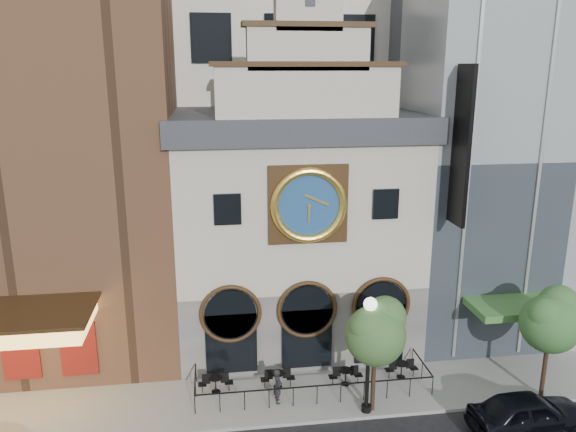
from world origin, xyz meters
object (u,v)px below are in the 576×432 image
(car_right, at_px, (529,413))
(bistro_0, at_px, (216,383))
(bistro_1, at_px, (278,378))
(bistro_2, at_px, (346,375))
(pedestrian, at_px, (278,386))
(bistro_3, at_px, (401,369))
(tree_right, at_px, (551,319))
(lamppost, at_px, (369,342))
(tree_left, at_px, (376,330))

(car_right, bearing_deg, bistro_0, 67.50)
(bistro_1, height_order, bistro_2, same)
(pedestrian, bearing_deg, bistro_2, -75.98)
(bistro_3, bearing_deg, car_right, -49.02)
(bistro_2, distance_m, tree_right, 9.43)
(bistro_1, distance_m, bistro_2, 3.16)
(bistro_1, xyz_separation_m, car_right, (9.81, -4.42, 0.24))
(bistro_2, relative_size, pedestrian, 0.98)
(bistro_0, relative_size, car_right, 0.32)
(car_right, height_order, pedestrian, pedestrian)
(car_right, xyz_separation_m, tree_right, (1.90, 2.10, 3.10))
(pedestrian, xyz_separation_m, lamppost, (3.70, -1.19, 2.46))
(car_right, xyz_separation_m, tree_left, (-5.92, 2.18, 3.03))
(bistro_2, height_order, tree_right, tree_right)
(bistro_3, height_order, lamppost, lamppost)
(bistro_0, distance_m, pedestrian, 2.97)
(bistro_2, height_order, lamppost, lamppost)
(bistro_0, distance_m, bistro_1, 2.85)
(bistro_1, relative_size, tree_right, 0.30)
(bistro_0, xyz_separation_m, car_right, (12.66, -4.42, 0.24))
(tree_left, bearing_deg, bistro_1, 150.04)
(bistro_2, bearing_deg, tree_right, -14.02)
(pedestrian, xyz_separation_m, tree_right, (11.85, -1.15, 3.00))
(bistro_2, distance_m, lamppost, 3.57)
(bistro_3, distance_m, lamppost, 4.39)
(car_right, height_order, tree_right, tree_right)
(bistro_0, bearing_deg, lamppost, -20.20)
(bistro_1, relative_size, pedestrian, 0.98)
(bistro_3, height_order, car_right, car_right)
(bistro_1, bearing_deg, lamppost, -33.51)
(bistro_0, distance_m, tree_left, 7.82)
(bistro_0, distance_m, tree_right, 15.11)
(bistro_3, relative_size, pedestrian, 0.98)
(bistro_2, distance_m, pedestrian, 3.46)
(lamppost, bearing_deg, pedestrian, 142.17)
(pedestrian, bearing_deg, bistro_0, 64.15)
(bistro_1, relative_size, car_right, 0.32)
(bistro_1, relative_size, tree_left, 0.31)
(car_right, height_order, tree_left, tree_left)
(pedestrian, relative_size, lamppost, 0.30)
(bistro_2, relative_size, car_right, 0.32)
(bistro_2, relative_size, tree_left, 0.31)
(lamppost, bearing_deg, tree_left, -1.42)
(tree_right, bearing_deg, bistro_3, 157.76)
(bistro_3, bearing_deg, bistro_0, -179.75)
(tree_left, relative_size, tree_right, 0.98)
(lamppost, xyz_separation_m, tree_left, (0.33, 0.11, 0.47))
(bistro_1, distance_m, pedestrian, 1.22)
(car_right, distance_m, pedestrian, 10.47)
(lamppost, height_order, tree_right, lamppost)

